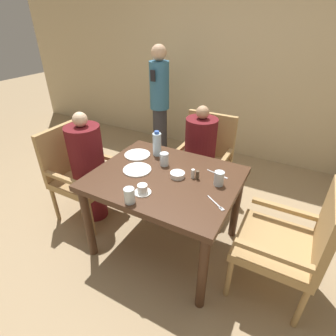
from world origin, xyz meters
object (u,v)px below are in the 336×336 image
(chair_right_side, at_px, (291,241))
(bowl_small, at_px, (177,175))
(plate_main_right, at_px, (137,170))
(standing_host, at_px, (160,101))
(chair_far_side, at_px, (204,156))
(glass_tall_far, at_px, (129,196))
(diner_in_far_chair, at_px, (200,156))
(chair_left_side, at_px, (79,170))
(plate_main_left, at_px, (137,155))
(water_bottle, at_px, (157,144))
(glass_tall_mid, at_px, (164,159))
(teacup_with_saucer, at_px, (143,190))
(glass_tall_near, at_px, (219,178))
(diner_in_left_chair, at_px, (89,168))

(chair_right_side, xyz_separation_m, bowl_small, (-0.91, 0.03, 0.25))
(plate_main_right, bearing_deg, standing_host, 113.77)
(chair_far_side, height_order, glass_tall_far, chair_far_side)
(chair_far_side, relative_size, glass_tall_far, 8.51)
(chair_right_side, bearing_deg, bowl_small, 177.89)
(bowl_small, bearing_deg, diner_in_far_chair, 97.43)
(chair_left_side, bearing_deg, plate_main_left, 17.41)
(diner_in_far_chair, distance_m, glass_tall_far, 1.18)
(standing_host, height_order, plate_main_right, standing_host)
(chair_far_side, distance_m, standing_host, 1.19)
(water_bottle, xyz_separation_m, glass_tall_mid, (0.15, -0.13, -0.05))
(diner_in_far_chair, distance_m, bowl_small, 0.75)
(teacup_with_saucer, bearing_deg, diner_in_far_chair, 88.11)
(diner_in_far_chair, height_order, glass_tall_near, diner_in_far_chair)
(diner_in_left_chair, relative_size, plate_main_left, 4.87)
(chair_far_side, height_order, diner_in_far_chair, diner_in_far_chair)
(plate_main_right, height_order, glass_tall_near, glass_tall_near)
(glass_tall_mid, bearing_deg, diner_in_left_chair, -168.59)
(chair_far_side, distance_m, glass_tall_far, 1.34)
(diner_in_far_chair, bearing_deg, bowl_small, -82.57)
(plate_main_left, bearing_deg, glass_tall_mid, -6.74)
(water_bottle, bearing_deg, teacup_with_saucer, -69.68)
(teacup_with_saucer, bearing_deg, glass_tall_far, -97.42)
(diner_in_left_chair, height_order, chair_right_side, diner_in_left_chair)
(diner_in_far_chair, distance_m, teacup_with_saucer, 1.05)
(diner_in_far_chair, height_order, glass_tall_far, diner_in_far_chair)
(chair_far_side, xyz_separation_m, teacup_with_saucer, (-0.03, -1.17, 0.26))
(glass_tall_far, bearing_deg, plate_main_right, 117.52)
(chair_far_side, xyz_separation_m, plate_main_left, (-0.40, -0.71, 0.24))
(chair_left_side, height_order, glass_tall_near, chair_left_side)
(chair_left_side, relative_size, diner_in_far_chair, 0.85)
(diner_in_far_chair, bearing_deg, glass_tall_mid, -99.02)
(chair_right_side, bearing_deg, chair_far_side, 138.16)
(glass_tall_far, bearing_deg, standing_host, 114.51)
(bowl_small, distance_m, glass_tall_near, 0.33)
(plate_main_right, relative_size, water_bottle, 1.00)
(plate_main_left, bearing_deg, diner_in_far_chair, 54.50)
(chair_left_side, bearing_deg, chair_right_side, 0.00)
(plate_main_left, xyz_separation_m, plate_main_right, (0.15, -0.22, 0.00))
(plate_main_right, xyz_separation_m, water_bottle, (0.01, 0.32, 0.10))
(chair_far_side, bearing_deg, glass_tall_near, -62.77)
(diner_in_far_chair, bearing_deg, plate_main_left, -125.50)
(diner_in_far_chair, distance_m, water_bottle, 0.59)
(plate_main_left, bearing_deg, plate_main_right, -56.05)
(glass_tall_mid, bearing_deg, chair_far_side, 82.76)
(chair_right_side, bearing_deg, plate_main_right, -178.47)
(diner_in_left_chair, height_order, plate_main_right, diner_in_left_chair)
(chair_left_side, height_order, standing_host, standing_host)
(standing_host, bearing_deg, water_bottle, -60.91)
(glass_tall_mid, bearing_deg, chair_right_side, -7.95)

